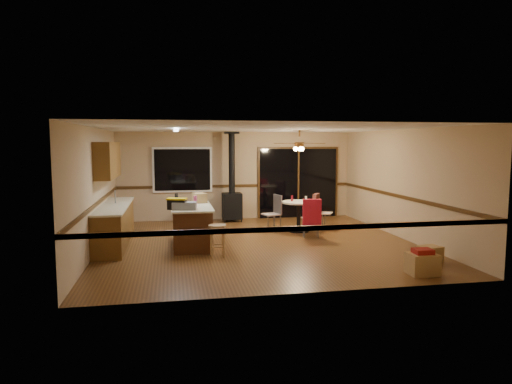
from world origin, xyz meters
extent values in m
plane|color=#593618|center=(0.00, 0.00, 0.00)|extent=(7.00, 7.00, 0.00)
plane|color=silver|center=(0.00, 0.00, 2.60)|extent=(7.00, 7.00, 0.00)
plane|color=tan|center=(0.00, 3.50, 1.30)|extent=(7.00, 0.00, 7.00)
plane|color=tan|center=(0.00, -3.50, 1.30)|extent=(7.00, 0.00, 7.00)
plane|color=tan|center=(-3.50, 0.00, 1.30)|extent=(0.00, 7.00, 7.00)
plane|color=tan|center=(3.50, 0.00, 1.30)|extent=(0.00, 7.00, 7.00)
cube|color=black|center=(-1.60, 3.45, 1.50)|extent=(1.72, 0.10, 1.32)
cube|color=black|center=(1.90, 3.45, 1.05)|extent=(2.52, 0.10, 2.10)
cube|color=brown|center=(-3.20, 0.50, 0.43)|extent=(0.60, 3.00, 0.86)
cube|color=beige|center=(-3.20, 0.50, 0.88)|extent=(0.64, 3.04, 0.04)
cube|color=brown|center=(-3.33, 0.70, 1.90)|extent=(0.35, 2.00, 0.80)
cube|color=#482512|center=(-1.50, 0.00, 0.43)|extent=(0.80, 1.60, 0.86)
cube|color=beige|center=(-1.50, 0.00, 0.88)|extent=(0.88, 1.68, 0.04)
cube|color=black|center=(-0.20, 3.05, 0.46)|extent=(0.55, 0.50, 0.75)
cylinder|color=black|center=(-0.20, 3.05, 1.71)|extent=(0.18, 0.18, 1.77)
cylinder|color=brown|center=(1.29, 1.23, 2.25)|extent=(0.24, 0.24, 0.10)
cylinder|color=brown|center=(1.29, 1.23, 2.52)|extent=(0.05, 0.05, 0.16)
sphere|color=#FFD88C|center=(1.29, 1.23, 2.13)|extent=(0.16, 0.16, 0.16)
cube|color=white|center=(-1.80, 0.30, 2.56)|extent=(0.10, 1.20, 0.04)
cube|color=slate|center=(-1.67, -0.48, 0.98)|extent=(0.53, 0.34, 0.15)
cube|color=black|center=(-1.82, -0.45, 1.00)|extent=(0.41, 0.29, 0.20)
cube|color=gold|center=(-1.82, -0.45, 1.12)|extent=(0.45, 0.32, 0.03)
cube|color=#A17C47|center=(-1.28, 0.56, 1.01)|extent=(0.34, 0.39, 0.22)
cylinder|color=black|center=(-1.82, 0.15, 1.03)|extent=(0.09, 0.09, 0.27)
cylinder|color=#D84C8C|center=(-1.42, -0.18, 1.02)|extent=(0.09, 0.09, 0.24)
cylinder|color=white|center=(-1.34, 0.72, 0.98)|extent=(0.07, 0.07, 0.17)
cylinder|color=tan|center=(-1.03, -1.01, 0.32)|extent=(0.43, 0.43, 0.65)
cylinder|color=#0C34AD|center=(-1.42, -0.57, 0.13)|extent=(0.38, 0.38, 0.27)
cylinder|color=black|center=(1.29, 1.23, 0.02)|extent=(0.54, 0.54, 0.04)
cylinder|color=black|center=(1.29, 1.23, 0.39)|extent=(0.10, 0.10, 0.70)
cylinder|color=beige|center=(1.29, 1.23, 0.76)|extent=(0.87, 0.87, 0.04)
cylinder|color=#590C14|center=(1.14, 1.33, 0.86)|extent=(0.06, 0.06, 0.15)
cylinder|color=beige|center=(1.47, 1.18, 0.85)|extent=(0.08, 0.08, 0.14)
cube|color=tan|center=(0.59, 1.33, 0.45)|extent=(0.50, 0.50, 0.03)
cube|color=slate|center=(0.77, 1.38, 0.70)|extent=(0.15, 0.39, 0.50)
cube|color=tan|center=(1.39, 0.53, 0.45)|extent=(0.45, 0.45, 0.03)
cube|color=slate|center=(1.37, 0.34, 0.70)|extent=(0.40, 0.08, 0.50)
cube|color=#B51422|center=(1.36, 0.32, 0.60)|extent=(0.45, 0.16, 0.70)
cube|color=tan|center=(1.99, 1.28, 0.45)|extent=(0.55, 0.55, 0.03)
cube|color=slate|center=(1.83, 1.37, 0.70)|extent=(0.23, 0.36, 0.50)
cube|color=#46211A|center=(1.81, 1.38, 0.60)|extent=(0.31, 0.43, 0.70)
cube|color=#A17C47|center=(-1.43, 3.10, 0.18)|extent=(0.48, 0.40, 0.35)
cube|color=#A17C47|center=(2.35, -2.92, 0.18)|extent=(0.50, 0.43, 0.37)
cube|color=#A17C47|center=(2.93, -2.20, 0.16)|extent=(0.44, 0.40, 0.31)
cube|color=maroon|center=(2.35, -2.92, 0.41)|extent=(0.33, 0.28, 0.08)
camera|label=1|loc=(-1.92, -10.01, 2.28)|focal=32.00mm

